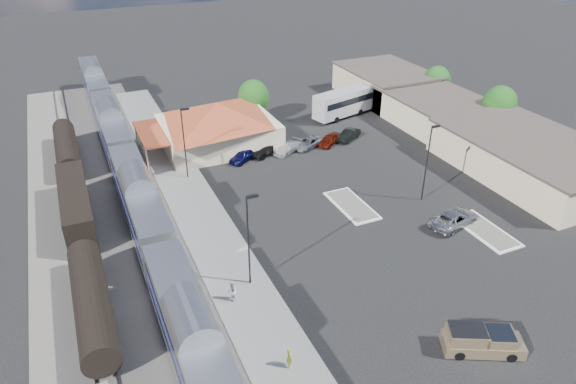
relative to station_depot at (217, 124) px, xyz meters
name	(u,v)px	position (x,y,z in m)	size (l,w,h in m)	color
ground	(328,223)	(4.56, -24.00, -3.13)	(280.00, 280.00, 0.00)	black
railbed	(113,229)	(-16.44, -16.00, -3.07)	(16.00, 100.00, 0.12)	#4C4944
platform	(202,219)	(-7.44, -18.00, -3.04)	(5.50, 92.00, 0.18)	gray
passenger_train	(141,206)	(-13.44, -17.43, -0.26)	(3.00, 104.00, 5.55)	silver
freight_cars	(76,207)	(-19.44, -13.19, -1.21)	(2.80, 46.00, 4.00)	black
station_depot	(217,124)	(0.00, 0.00, 0.00)	(18.35, 12.24, 6.20)	beige
buildings_east	(453,118)	(32.56, -9.72, -0.86)	(14.40, 51.40, 4.80)	#C6B28C
traffic_island_south	(352,205)	(8.56, -22.00, -3.03)	(3.30, 7.50, 0.21)	silver
traffic_island_north	(485,231)	(18.56, -32.00, -3.03)	(3.30, 7.50, 0.21)	silver
lamp_plat_s	(249,234)	(-6.34, -30.00, 2.21)	(1.08, 0.25, 9.00)	black
lamp_plat_n	(185,138)	(-6.34, -8.00, 2.21)	(1.08, 0.25, 9.00)	black
lamp_lot	(428,157)	(16.66, -24.00, 2.21)	(1.08, 0.25, 9.00)	black
tree_east_b	(499,104)	(38.56, -12.00, 1.09)	(4.94, 4.94, 6.96)	#382314
tree_east_c	(437,81)	(38.56, 2.00, 0.63)	(4.41, 4.41, 6.21)	#382314
tree_depot	(253,97)	(7.56, 6.00, 0.89)	(4.71, 4.71, 6.63)	#382314
pickup_truck	(483,341)	(6.81, -44.38, -2.17)	(6.23, 4.56, 2.04)	tan
suv	(454,218)	(16.32, -29.68, -2.32)	(2.71, 5.87, 1.63)	#9D9FA4
coach_bus	(349,100)	(22.38, 2.83, -0.72)	(13.32, 6.14, 4.18)	silver
person_a	(289,357)	(-7.14, -40.04, -2.05)	(0.65, 0.43, 1.80)	#C2CA3F
person_b	(232,291)	(-8.61, -31.61, -1.99)	(0.94, 0.73, 1.93)	white
parked_car_a	(243,156)	(1.40, -6.16, -2.39)	(1.75, 4.35, 1.48)	#0D0E43
parked_car_b	(265,151)	(4.60, -5.86, -2.45)	(1.45, 4.15, 1.37)	black
parked_car_c	(288,148)	(7.80, -6.16, -2.44)	(1.93, 4.75, 1.38)	silver
parked_car_d	(308,143)	(11.00, -5.86, -2.47)	(2.19, 4.75, 1.32)	gray
parked_car_e	(330,139)	(14.20, -6.16, -2.38)	(1.77, 4.40, 1.50)	maroon
parked_car_f	(348,135)	(17.40, -5.86, -2.40)	(1.56, 4.46, 1.47)	black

